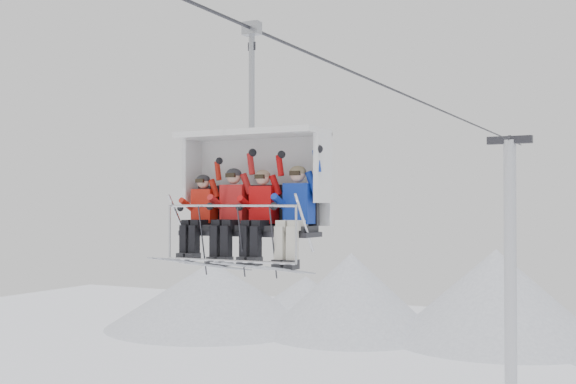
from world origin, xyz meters
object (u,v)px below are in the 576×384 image
at_px(lift_tower_right, 511,305).
at_px(chairlift_carrier, 256,182).
at_px(skier_center_left, 231,211).
at_px(skier_center_right, 260,212).
at_px(skier_far_right, 296,211).
at_px(skier_far_left, 200,213).

xyz_separation_m(lift_tower_right, chairlift_carrier, (0.00, -23.19, 4.94)).
xyz_separation_m(chairlift_carrier, skier_center_left, (-0.29, -0.30, -0.48)).
xyz_separation_m(skier_center_right, skier_far_right, (0.65, 0.01, 0.02)).
distance_m(chairlift_carrier, skier_center_left, 0.64).
bearing_deg(lift_tower_right, skier_center_left, -90.70).
xyz_separation_m(skier_far_left, skier_center_left, (0.62, 0.01, 0.04)).
height_order(lift_tower_right, skier_center_right, lift_tower_right).
height_order(chairlift_carrier, skier_far_left, chairlift_carrier).
distance_m(skier_far_left, skier_center_right, 1.17).
distance_m(lift_tower_right, chairlift_carrier, 23.71).
bearing_deg(skier_far_right, chairlift_carrier, 161.66).
bearing_deg(skier_far_left, skier_center_right, 0.35).
distance_m(chairlift_carrier, skier_far_right, 1.07).
bearing_deg(skier_center_left, skier_far_left, -178.92).
xyz_separation_m(skier_center_left, skier_far_right, (1.20, 0.00, 0.01)).
bearing_deg(skier_far_right, skier_far_left, -179.59).
bearing_deg(chairlift_carrier, skier_far_right, -18.34).
relative_size(lift_tower_right, chairlift_carrier, 3.38).
distance_m(lift_tower_right, skier_far_right, 23.94).
relative_size(skier_far_left, skier_center_left, 0.98).
bearing_deg(skier_center_right, skier_center_left, 179.54).
bearing_deg(skier_center_left, skier_far_right, 0.06).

